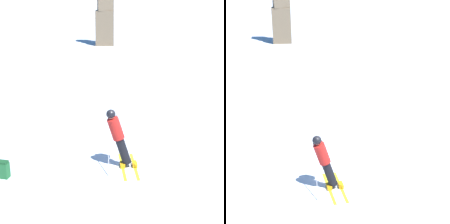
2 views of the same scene
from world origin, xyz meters
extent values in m
plane|color=white|center=(0.00, 0.00, 0.00)|extent=(300.00, 300.00, 0.00)
cube|color=yellow|center=(-0.49, -0.01, 0.01)|extent=(0.23, 1.74, 0.01)
cube|color=yellow|center=(-0.13, 0.01, 0.01)|extent=(0.23, 1.74, 0.01)
cube|color=orange|center=(-0.49, -0.01, 0.07)|extent=(0.16, 0.29, 0.12)
cube|color=orange|center=(-0.13, 0.01, 0.07)|extent=(0.16, 0.29, 0.12)
cylinder|color=black|center=(-0.47, -0.01, 0.52)|extent=(0.51, 0.30, 0.86)
cylinder|color=red|center=(-0.69, -0.03, 1.21)|extent=(0.54, 0.38, 0.71)
sphere|color=tan|center=(-0.82, -0.04, 1.62)|extent=(0.31, 0.25, 0.29)
sphere|color=black|center=(-0.83, -0.04, 1.65)|extent=(0.35, 0.29, 0.33)
cube|color=black|center=(-0.72, 0.23, 1.24)|extent=(0.41, 0.21, 0.50)
cylinder|color=#B7B7BC|center=(-0.89, -0.35, 0.56)|extent=(0.03, 0.52, 1.12)
cylinder|color=#B7B7BC|center=(-0.05, -0.28, 0.62)|extent=(0.86, 0.46, 1.26)
cube|color=#7A664C|center=(-1.60, 23.98, 1.52)|extent=(1.61, 1.37, 3.03)
cube|color=#236633|center=(-3.80, -0.69, 0.22)|extent=(0.34, 0.28, 0.44)
cube|color=#1A4C26|center=(-3.80, -0.69, 0.47)|extent=(0.31, 0.25, 0.06)
camera|label=1|loc=(-0.73, -9.95, 5.06)|focal=60.00mm
camera|label=2|loc=(-1.67, -9.67, 6.25)|focal=60.00mm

